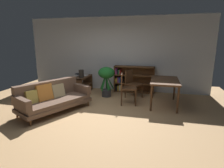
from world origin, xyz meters
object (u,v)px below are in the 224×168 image
object	(u,v)px
dining_table	(165,83)
dining_chair_far	(126,87)
potted_floor_plant	(106,77)
open_laptop	(82,75)
dining_chair_near	(132,82)
media_console	(83,85)
fabric_couch	(52,97)
desk_speaker	(81,74)
bookshelf	(131,79)

from	to	relation	value
dining_table	dining_chair_far	world-z (taller)	dining_chair_far
potted_floor_plant	dining_chair_far	size ratio (longest dim) A/B	1.09
open_laptop	potted_floor_plant	distance (m)	1.11
dining_chair_near	media_console	bearing A→B (deg)	176.44
fabric_couch	desk_speaker	xyz separation A→B (m)	(0.14, 1.64, 0.37)
potted_floor_plant	bookshelf	xyz separation A→B (m)	(0.73, 0.82, -0.22)
potted_floor_plant	dining_chair_far	distance (m)	0.99
dining_table	dining_chair_near	distance (m)	1.15
bookshelf	potted_floor_plant	bearing A→B (deg)	-131.60
fabric_couch	desk_speaker	size ratio (longest dim) A/B	7.78
dining_chair_near	bookshelf	world-z (taller)	bookshelf
dining_table	desk_speaker	bearing A→B (deg)	171.02
dining_table	dining_chair_near	xyz separation A→B (m)	(-1.01, 0.52, -0.17)
media_console	dining_chair_far	distance (m)	1.93
fabric_couch	media_console	bearing A→B (deg)	87.02
dining_chair_near	bookshelf	distance (m)	0.71
dining_chair_far	fabric_couch	bearing A→B (deg)	-151.01
potted_floor_plant	dining_chair_far	world-z (taller)	potted_floor_plant
desk_speaker	potted_floor_plant	xyz separation A→B (m)	(0.91, -0.03, -0.05)
media_console	fabric_couch	bearing A→B (deg)	-92.98
dining_chair_far	bookshelf	xyz separation A→B (m)	(-0.04, 1.42, -0.06)
open_laptop	bookshelf	xyz separation A→B (m)	(1.76, 0.42, -0.16)
dining_table	fabric_couch	bearing A→B (deg)	-157.55
dining_chair_near	potted_floor_plant	bearing A→B (deg)	-172.13
media_console	dining_chair_far	xyz separation A→B (m)	(1.72, -0.83, 0.23)
dining_chair_near	dining_chair_far	size ratio (longest dim) A/B	0.98
dining_chair_far	bookshelf	world-z (taller)	bookshelf
media_console	bookshelf	distance (m)	1.79
media_console	open_laptop	bearing A→B (deg)	114.04
fabric_couch	dining_chair_near	xyz separation A→B (m)	(1.90, 1.72, 0.13)
fabric_couch	dining_chair_far	size ratio (longest dim) A/B	2.21
fabric_couch	dining_chair_far	xyz separation A→B (m)	(1.82, 1.01, 0.16)
fabric_couch	desk_speaker	world-z (taller)	desk_speaker
dining_table	dining_chair_near	size ratio (longest dim) A/B	1.42
bookshelf	desk_speaker	bearing A→B (deg)	-154.34
open_laptop	dining_chair_far	world-z (taller)	dining_chair_far
desk_speaker	dining_table	world-z (taller)	desk_speaker
dining_chair_near	fabric_couch	bearing A→B (deg)	-137.79
open_laptop	dining_chair_near	xyz separation A→B (m)	(1.88, -0.28, -0.12)
open_laptop	desk_speaker	world-z (taller)	desk_speaker
dining_chair_far	open_laptop	bearing A→B (deg)	151.01
desk_speaker	dining_chair_near	distance (m)	1.78
desk_speaker	dining_chair_near	xyz separation A→B (m)	(1.76, 0.08, -0.23)
desk_speaker	media_console	bearing A→B (deg)	102.70
fabric_couch	potted_floor_plant	world-z (taller)	potted_floor_plant
desk_speaker	dining_chair_far	distance (m)	1.81
dining_chair_near	dining_chair_far	bearing A→B (deg)	-96.51
potted_floor_plant	media_console	bearing A→B (deg)	166.48
dining_chair_far	desk_speaker	bearing A→B (deg)	159.39
dining_chair_near	dining_table	bearing A→B (deg)	-27.40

